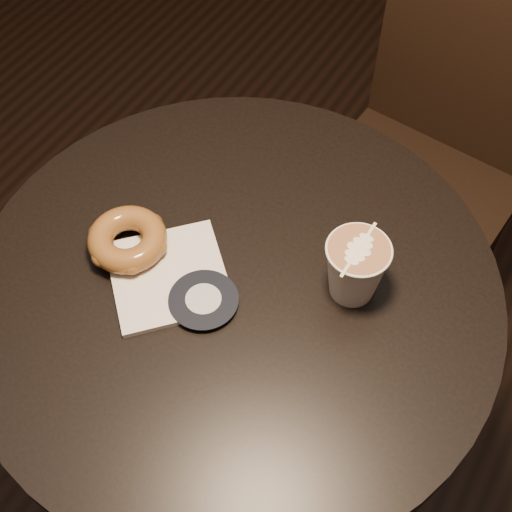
% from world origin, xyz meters
% --- Properties ---
extents(cafe_table, '(0.70, 0.70, 0.75)m').
position_xyz_m(cafe_table, '(0.00, 0.00, 0.55)').
color(cafe_table, black).
rests_on(cafe_table, ground).
extents(chair, '(0.41, 0.41, 0.95)m').
position_xyz_m(chair, '(0.08, 0.62, 0.53)').
color(chair, black).
rests_on(chair, ground).
extents(pastry_bag, '(0.21, 0.21, 0.01)m').
position_xyz_m(pastry_bag, '(-0.08, -0.04, 0.75)').
color(pastry_bag, silver).
rests_on(pastry_bag, cafe_table).
extents(doughnut, '(0.11, 0.11, 0.03)m').
position_xyz_m(doughnut, '(-0.15, -0.03, 0.77)').
color(doughnut, brown).
rests_on(doughnut, pastry_bag).
extents(latte_cup, '(0.08, 0.08, 0.09)m').
position_xyz_m(latte_cup, '(0.13, 0.07, 0.80)').
color(latte_cup, white).
rests_on(latte_cup, cafe_table).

